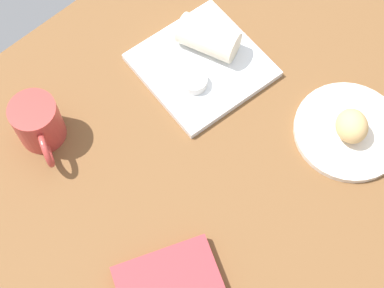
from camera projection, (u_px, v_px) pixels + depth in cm
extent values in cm
cube|color=brown|center=(220.00, 125.00, 120.07)|extent=(110.00, 90.00, 4.00)
cylinder|color=silver|center=(349.00, 131.00, 116.42)|extent=(22.27, 22.27, 1.40)
ellipsoid|color=tan|center=(352.00, 126.00, 112.65)|extent=(9.27, 9.49, 6.18)
cube|color=white|center=(202.00, 65.00, 123.12)|extent=(26.99, 26.99, 1.60)
cylinder|color=silver|center=(194.00, 82.00, 119.13)|extent=(5.51, 5.51, 2.21)
cylinder|color=#C94E21|center=(194.00, 80.00, 118.40)|extent=(4.52, 4.52, 0.40)
cylinder|color=beige|center=(208.00, 38.00, 121.17)|extent=(10.69, 14.30, 6.74)
cube|color=#A53338|center=(170.00, 287.00, 102.22)|extent=(22.11, 19.73, 2.76)
cylinder|color=#B23833|center=(38.00, 122.00, 112.31)|extent=(9.35, 9.35, 10.29)
cylinder|color=#A96A4A|center=(32.00, 111.00, 108.21)|extent=(7.67, 7.67, 0.40)
torus|color=#B23833|center=(46.00, 149.00, 109.76)|extent=(3.90, 7.28, 7.37)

